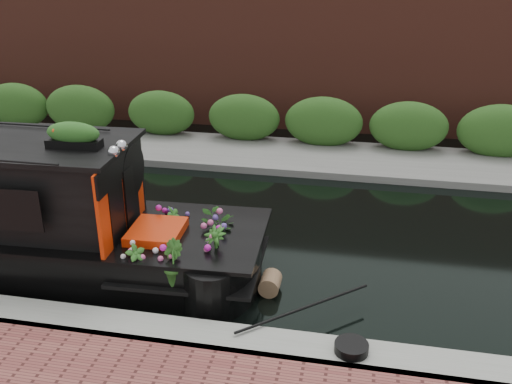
# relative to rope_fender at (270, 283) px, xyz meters

# --- Properties ---
(ground) EXTENTS (80.00, 80.00, 0.00)m
(ground) POSITION_rel_rope_fender_xyz_m (-2.05, 1.79, -0.16)
(ground) COLOR black
(ground) RESTS_ON ground
(near_bank_coping) EXTENTS (40.00, 0.60, 0.50)m
(near_bank_coping) POSITION_rel_rope_fender_xyz_m (-2.05, -1.51, -0.16)
(near_bank_coping) COLOR gray
(near_bank_coping) RESTS_ON ground
(far_bank_path) EXTENTS (40.00, 2.40, 0.34)m
(far_bank_path) POSITION_rel_rope_fender_xyz_m (-2.05, 5.99, -0.16)
(far_bank_path) COLOR slate
(far_bank_path) RESTS_ON ground
(far_hedge) EXTENTS (40.00, 1.10, 2.80)m
(far_hedge) POSITION_rel_rope_fender_xyz_m (-2.05, 6.89, -0.16)
(far_hedge) COLOR #27501A
(far_hedge) RESTS_ON ground
(far_brick_wall) EXTENTS (40.00, 1.00, 8.00)m
(far_brick_wall) POSITION_rel_rope_fender_xyz_m (-2.05, 8.99, -0.16)
(far_brick_wall) COLOR #57281D
(far_brick_wall) RESTS_ON ground
(rope_fender) EXTENTS (0.31, 0.39, 0.31)m
(rope_fender) POSITION_rel_rope_fender_xyz_m (0.00, 0.00, 0.00)
(rope_fender) COLOR brown
(rope_fender) RESTS_ON ground
(coiled_mooring_rope) EXTENTS (0.43, 0.43, 0.12)m
(coiled_mooring_rope) POSITION_rel_rope_fender_xyz_m (1.28, -1.50, 0.15)
(coiled_mooring_rope) COLOR black
(coiled_mooring_rope) RESTS_ON near_bank_coping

